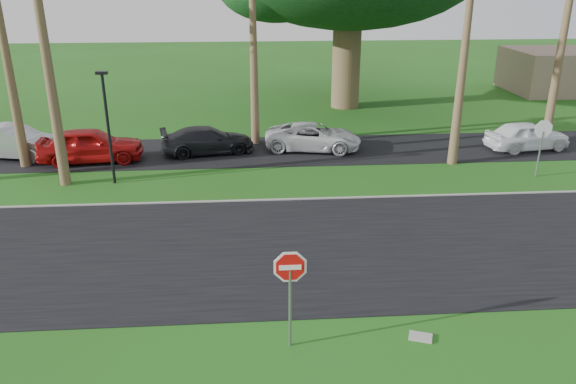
# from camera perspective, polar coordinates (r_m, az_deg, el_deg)

# --- Properties ---
(ground) EXTENTS (120.00, 120.00, 0.00)m
(ground) POSITION_cam_1_polar(r_m,az_deg,el_deg) (16.24, -2.39, -9.03)
(ground) COLOR #204B12
(ground) RESTS_ON ground
(road) EXTENTS (120.00, 8.00, 0.02)m
(road) POSITION_cam_1_polar(r_m,az_deg,el_deg) (17.99, -2.60, -5.78)
(road) COLOR black
(road) RESTS_ON ground
(parking_strip) EXTENTS (120.00, 5.00, 0.02)m
(parking_strip) POSITION_cam_1_polar(r_m,az_deg,el_deg) (27.75, -3.26, 4.16)
(parking_strip) COLOR black
(parking_strip) RESTS_ON ground
(curb) EXTENTS (120.00, 0.12, 0.06)m
(curb) POSITION_cam_1_polar(r_m,az_deg,el_deg) (21.66, -2.93, -0.84)
(curb) COLOR gray
(curb) RESTS_ON ground
(stop_sign_near) EXTENTS (1.05, 0.07, 2.62)m
(stop_sign_near) POSITION_cam_1_polar(r_m,az_deg,el_deg) (12.78, 0.22, -8.89)
(stop_sign_near) COLOR gray
(stop_sign_near) RESTS_ON ground
(stop_sign_far) EXTENTS (1.05, 0.07, 2.62)m
(stop_sign_far) POSITION_cam_1_polar(r_m,az_deg,el_deg) (26.04, 24.42, 5.14)
(stop_sign_far) COLOR gray
(stop_sign_far) RESTS_ON ground
(streetlight_right) EXTENTS (0.45, 0.25, 4.64)m
(streetlight_right) POSITION_cam_1_polar(r_m,az_deg,el_deg) (23.86, -17.87, 6.87)
(streetlight_right) COLOR black
(streetlight_right) RESTS_ON ground
(car_silver) EXTENTS (4.88, 2.64, 1.53)m
(car_silver) POSITION_cam_1_polar(r_m,az_deg,el_deg) (29.50, -26.15, 4.54)
(car_silver) COLOR #AFB1B6
(car_silver) RESTS_ON ground
(car_red) EXTENTS (4.85, 2.33, 1.60)m
(car_red) POSITION_cam_1_polar(r_m,az_deg,el_deg) (27.49, -19.40, 4.51)
(car_red) COLOR #A80E0E
(car_red) RESTS_ON ground
(car_dark) EXTENTS (4.69, 2.62, 1.28)m
(car_dark) POSITION_cam_1_polar(r_m,az_deg,el_deg) (27.51, -8.17, 5.20)
(car_dark) COLOR black
(car_dark) RESTS_ON ground
(car_minivan) EXTENTS (4.99, 2.95, 1.30)m
(car_minivan) POSITION_cam_1_polar(r_m,az_deg,el_deg) (27.82, 2.59, 5.59)
(car_minivan) COLOR silver
(car_minivan) RESTS_ON ground
(car_pickup) EXTENTS (4.33, 2.30, 1.40)m
(car_pickup) POSITION_cam_1_polar(r_m,az_deg,el_deg) (30.22, 23.13, 5.26)
(car_pickup) COLOR white
(car_pickup) RESTS_ON ground
(utility_slab) EXTENTS (0.64, 0.52, 0.06)m
(utility_slab) POSITION_cam_1_polar(r_m,az_deg,el_deg) (14.33, 13.31, -14.13)
(utility_slab) COLOR gray
(utility_slab) RESTS_ON ground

